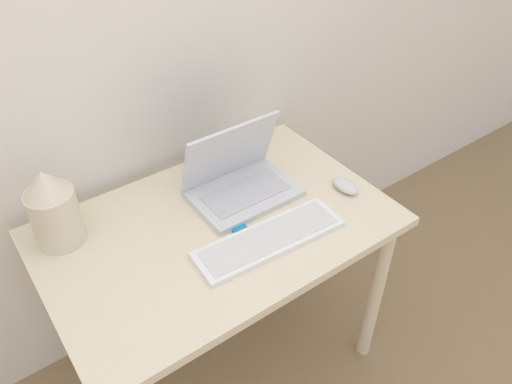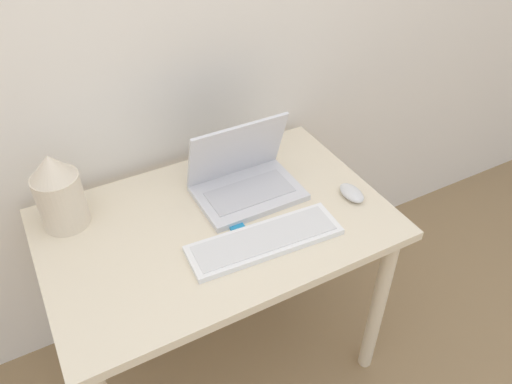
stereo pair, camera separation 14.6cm
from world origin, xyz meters
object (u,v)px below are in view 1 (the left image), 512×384
laptop (239,179)px  mp3_player (239,229)px  mouse (345,185)px  vase (53,208)px  keyboard (270,239)px

laptop → mp3_player: 0.19m
laptop → mouse: size_ratio=3.22×
mouse → vase: vase is taller
vase → mp3_player: bearing=-31.4°
laptop → mouse: (0.29, -0.19, -0.04)m
mouse → keyboard: bearing=-172.0°
mouse → mp3_player: 0.39m
vase → mp3_player: size_ratio=3.83×
laptop → mp3_player: laptop is taller
keyboard → mouse: bearing=8.0°
laptop → mouse: 0.35m
laptop → mouse: laptop is taller
vase → mp3_player: vase is taller
vase → mp3_player: (0.44, -0.27, -0.12)m
keyboard → mp3_player: size_ratio=7.18×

